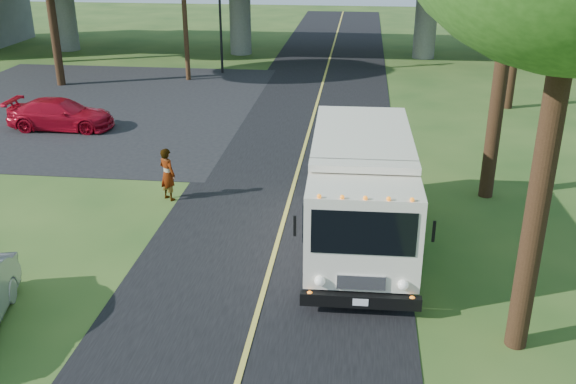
% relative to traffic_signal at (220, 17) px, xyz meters
% --- Properties ---
extents(ground, '(120.00, 120.00, 0.00)m').
position_rel_traffic_signal_xyz_m(ground, '(6.00, -26.00, -3.20)').
color(ground, '#284A1A').
rests_on(ground, ground).
extents(road, '(7.00, 90.00, 0.02)m').
position_rel_traffic_signal_xyz_m(road, '(6.00, -16.00, -3.19)').
color(road, black).
rests_on(road, ground).
extents(parking_lot, '(16.00, 18.00, 0.01)m').
position_rel_traffic_signal_xyz_m(parking_lot, '(-5.00, -8.00, -3.19)').
color(parking_lot, black).
rests_on(parking_lot, ground).
extents(lane_line, '(0.12, 90.00, 0.01)m').
position_rel_traffic_signal_xyz_m(lane_line, '(6.00, -16.00, -3.17)').
color(lane_line, gold).
rests_on(lane_line, road).
extents(traffic_signal, '(0.18, 0.22, 5.20)m').
position_rel_traffic_signal_xyz_m(traffic_signal, '(0.00, 0.00, 0.00)').
color(traffic_signal, black).
rests_on(traffic_signal, ground).
extents(step_van, '(2.77, 7.16, 2.98)m').
position_rel_traffic_signal_xyz_m(step_van, '(8.20, -20.90, -1.58)').
color(step_van, silver).
rests_on(step_van, ground).
extents(red_sedan, '(4.44, 1.88, 1.28)m').
position_rel_traffic_signal_xyz_m(red_sedan, '(-4.45, -11.62, -2.56)').
color(red_sedan, '#A60A1C').
rests_on(red_sedan, ground).
extents(pedestrian, '(0.74, 0.68, 1.69)m').
position_rel_traffic_signal_xyz_m(pedestrian, '(2.20, -18.44, -2.35)').
color(pedestrian, gray).
rests_on(pedestrian, ground).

